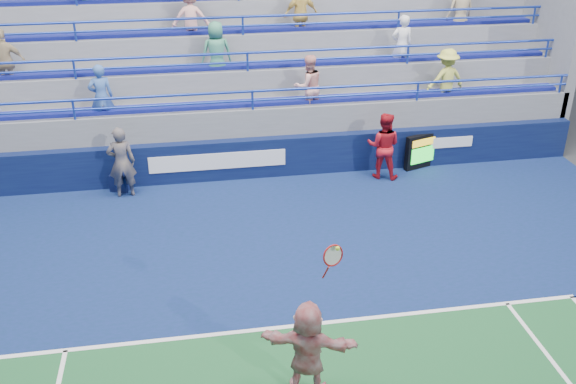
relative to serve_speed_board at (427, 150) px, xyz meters
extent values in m
plane|color=#333538|center=(-4.82, -6.38, -0.50)|extent=(120.00, 120.00, 0.00)
cube|color=#0E2446|center=(-4.82, -4.18, -0.49)|extent=(18.00, 8.40, 0.02)
cube|color=white|center=(-4.82, -6.38, -0.48)|extent=(11.00, 0.10, 0.01)
cube|color=white|center=(-4.82, -6.48, -0.48)|extent=(0.08, 0.30, 0.01)
cube|color=#0A103A|center=(-4.82, 0.12, 0.05)|extent=(18.00, 0.30, 1.10)
cube|color=white|center=(-5.82, -0.04, 0.10)|extent=(3.60, 0.02, 0.45)
cube|color=white|center=(0.38, -0.04, 0.20)|extent=(1.80, 0.02, 0.30)
cube|color=slate|center=(-4.82, 3.07, 0.05)|extent=(18.00, 5.60, 1.10)
cube|color=slate|center=(-4.82, 3.07, 0.42)|extent=(18.00, 5.60, 1.85)
cube|color=navy|center=(-4.82, 0.72, 1.40)|extent=(17.40, 0.45, 0.10)
cylinder|color=#1D369E|center=(-4.82, 0.32, 1.85)|extent=(18.00, 0.07, 0.07)
cube|color=slate|center=(-4.82, 3.57, 0.80)|extent=(18.00, 4.60, 2.60)
cube|color=navy|center=(-4.82, 1.72, 2.15)|extent=(17.40, 0.45, 0.10)
cylinder|color=#1D369E|center=(-4.82, 1.32, 2.60)|extent=(18.00, 0.07, 0.07)
cube|color=slate|center=(-4.82, 4.07, 1.17)|extent=(18.00, 3.60, 3.35)
cube|color=navy|center=(-4.82, 2.72, 2.90)|extent=(17.40, 0.45, 0.10)
cylinder|color=#1D369E|center=(-4.82, 2.32, 3.35)|extent=(18.00, 0.07, 0.07)
cube|color=slate|center=(-4.82, 4.57, 1.55)|extent=(18.00, 2.60, 4.10)
cube|color=slate|center=(-4.82, 5.07, 1.92)|extent=(18.00, 1.60, 4.85)
imported|color=white|center=(-0.39, 1.72, 2.53)|extent=(0.63, 0.42, 1.70)
imported|color=tan|center=(1.72, 2.72, 3.28)|extent=(0.92, 0.68, 1.70)
imported|color=#F6AA9F|center=(-6.23, 2.72, 3.28)|extent=(1.15, 0.72, 1.70)
imported|color=#E9C45A|center=(-3.11, 2.72, 3.28)|extent=(1.06, 0.60, 1.70)
imported|color=#D4D653|center=(0.62, 0.72, 1.78)|extent=(1.18, 0.79, 1.70)
imported|color=#F2A79D|center=(-3.26, 0.72, 1.78)|extent=(0.96, 0.83, 1.70)
imported|color=#3F8B6B|center=(-5.62, 1.72, 2.53)|extent=(0.90, 0.65, 1.70)
imported|color=#385FA8|center=(-8.67, 0.72, 1.78)|extent=(0.69, 0.52, 1.70)
imported|color=tan|center=(-11.07, 1.72, 2.53)|extent=(1.01, 0.44, 1.70)
cube|color=black|center=(0.00, 0.01, 0.00)|extent=(1.41, 0.62, 1.00)
cube|color=gold|center=(0.00, -0.08, 0.30)|extent=(1.22, 0.02, 0.20)
cube|color=#19E533|center=(0.00, -0.08, -0.08)|extent=(1.22, 0.02, 0.45)
cube|color=#0B1237|center=(-8.36, -0.09, -0.27)|extent=(0.60, 0.60, 0.46)
cube|color=#0B1237|center=(-8.36, 0.12, 0.14)|extent=(0.45, 0.22, 0.36)
imported|color=silver|center=(-4.96, -7.97, 0.34)|extent=(1.63, 0.97, 1.67)
torus|color=maroon|center=(-4.61, -7.97, 2.01)|extent=(0.35, 0.20, 0.34)
cylinder|color=maroon|center=(-4.71, -7.97, 1.73)|extent=(0.08, 0.19, 0.30)
sphere|color=#C6DB32|center=(-4.56, -8.02, 2.15)|extent=(0.07, 0.07, 0.07)
imported|color=#161F3C|center=(-8.24, -0.47, 0.43)|extent=(0.71, 0.50, 1.87)
imported|color=#B3141F|center=(-1.44, -0.47, 0.41)|extent=(1.09, 0.99, 1.83)
camera|label=1|loc=(-6.54, -15.59, 6.99)|focal=40.00mm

